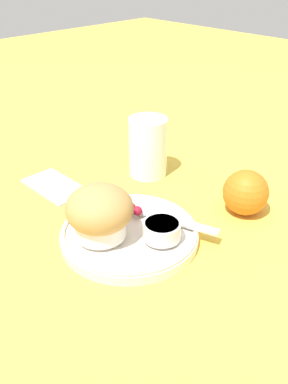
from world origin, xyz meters
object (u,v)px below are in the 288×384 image
muffin (100,212)px  butter_knife (158,216)px  orange_fruit (246,192)px  juice_glass (148,147)px

muffin → butter_knife: bearing=74.4°
butter_knife → orange_fruit: bearing=45.7°
butter_knife → juice_glass: (-0.13, 0.11, 0.03)m
muffin → juice_glass: juice_glass is taller
muffin → orange_fruit: (0.09, 0.22, -0.02)m
orange_fruit → juice_glass: size_ratio=0.67×
juice_glass → orange_fruit: bearing=4.3°
butter_knife → orange_fruit: orange_fruit is taller
muffin → orange_fruit: 0.24m
muffin → orange_fruit: bearing=67.6°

